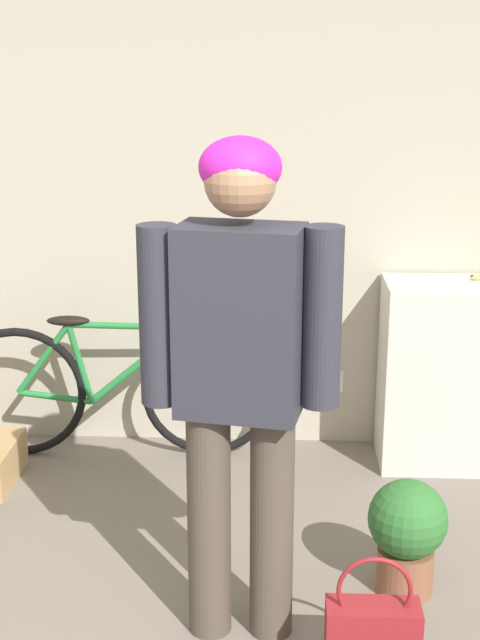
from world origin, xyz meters
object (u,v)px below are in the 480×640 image
person (240,356)px  potted_plant (407,531)px  bicycle (113,388)px  handbag (372,637)px

person → potted_plant: size_ratio=3.82×
person → bicycle: (-0.73, 1.48, -0.69)m
bicycle → handbag: bicycle is taller
handbag → potted_plant: bearing=71.0°
potted_plant → handbag: bearing=-109.0°
person → handbag: 1.05m
person → potted_plant: person is taller
bicycle → potted_plant: bicycle is taller
handbag → potted_plant: (0.18, 0.52, 0.11)m
person → bicycle: size_ratio=1.06×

